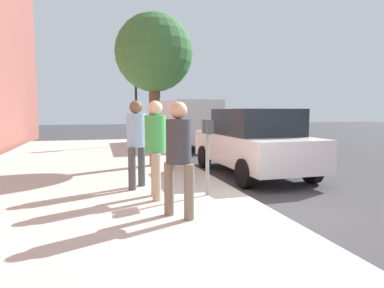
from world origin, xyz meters
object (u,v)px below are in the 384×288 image
Objects in this scene: traffic_signal at (138,92)px; pedestrian_at_meter at (155,141)px; pedestrian_bystander at (179,151)px; parked_sedan_near at (253,142)px; parking_meter at (208,141)px; parking_officer at (136,137)px; parked_van_far at (185,121)px; street_tree at (154,54)px.

pedestrian_at_meter is at bearing 174.80° from traffic_signal.
pedestrian_at_meter is 1.03× the size of pedestrian_bystander.
parked_sedan_near is 1.23× the size of traffic_signal.
parking_meter is 1.39m from pedestrian_bystander.
pedestrian_bystander is at bearing 176.09° from traffic_signal.
pedestrian_bystander is 0.96× the size of parking_officer.
parked_van_far reaches higher than parking_meter.
pedestrian_at_meter is at bearing 126.66° from parked_sedan_near.
parking_officer is at bearing 158.94° from parked_van_far.
parking_meter is 0.32× the size of parked_sedan_near.
parked_van_far reaches higher than parked_sedan_near.
pedestrian_at_meter is 0.33× the size of parked_van_far.
traffic_signal reaches higher than parking_meter.
pedestrian_at_meter is at bearing -39.27° from parking_officer.
street_tree reaches higher than traffic_signal.
street_tree is at bearing 59.86° from parked_sedan_near.
parked_van_far is at bearing 0.00° from parked_sedan_near.
parked_sedan_near is 0.85× the size of parked_van_far.
parking_meter is at bearing -179.53° from traffic_signal.
pedestrian_bystander is 10.94m from traffic_signal.
pedestrian_at_meter is at bearing 170.49° from street_tree.
traffic_signal is at bearing 16.20° from parked_sedan_near.
parking_officer is 3.57m from street_tree.
parking_officer is (0.96, 1.19, 0.03)m from parking_meter.
pedestrian_bystander is at bearing 140.00° from parked_sedan_near.
parking_meter is at bearing 138.29° from parked_sedan_near.
street_tree is 6.03m from traffic_signal.
traffic_signal is at bearing -2.54° from street_tree.
parked_sedan_near is (2.25, -3.02, -0.28)m from pedestrian_at_meter.
traffic_signal is at bearing 47.23° from pedestrian_bystander.
parking_meter is 0.27× the size of parked_van_far.
parked_van_far is (7.10, 0.00, 0.36)m from parked_sedan_near.
pedestrian_at_meter is at bearing 162.09° from parked_van_far.
pedestrian_at_meter is (0.07, 0.96, 0.01)m from parking_meter.
parking_officer is at bearing 110.19° from pedestrian_at_meter.
parked_van_far is 2.53m from traffic_signal.
parking_officer is at bearing 162.94° from street_tree.
parking_meter is at bearing 167.63° from parked_van_far.
parking_meter is 0.81× the size of pedestrian_at_meter.
parked_van_far is (9.42, -2.06, 0.09)m from parking_meter.
parking_meter is 0.96m from pedestrian_at_meter.
street_tree is at bearing 85.96° from pedestrian_at_meter.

